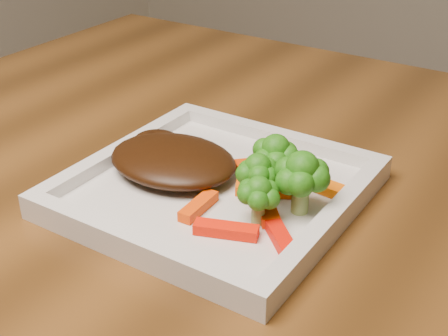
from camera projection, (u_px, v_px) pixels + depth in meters
The scene contains 13 objects.
plate at pixel (216, 192), 0.63m from camera, with size 0.27×0.27×0.01m, color silver.
steak at pixel (173, 160), 0.65m from camera, with size 0.14×0.11×0.03m, color black.
broccoli_0 at pixel (275, 155), 0.62m from camera, with size 0.05×0.05×0.07m, color #116713, non-canonical shape.
broccoli_1 at pixel (301, 182), 0.58m from camera, with size 0.06×0.06×0.06m, color #207814, non-canonical shape.
broccoli_2 at pixel (259, 195), 0.56m from camera, with size 0.04×0.04×0.06m, color #277413, non-canonical shape.
broccoli_3 at pixel (258, 173), 0.59m from camera, with size 0.05×0.05×0.06m, color #1F7112, non-canonical shape.
carrot_0 at pixel (226, 230), 0.55m from camera, with size 0.06×0.02×0.01m, color #FA1904.
carrot_1 at pixel (282, 241), 0.54m from camera, with size 0.05×0.01×0.01m, color red.
carrot_2 at pixel (199, 206), 0.59m from camera, with size 0.05×0.01×0.01m, color #F13F03.
carrot_3 at pixel (328, 188), 0.62m from camera, with size 0.06×0.02×0.01m, color #EE6103.
carrot_4 at pixel (264, 164), 0.66m from camera, with size 0.06×0.02×0.01m, color #D83703.
carrot_5 at pixel (265, 206), 0.59m from camera, with size 0.06×0.02×0.01m, color #FF3504.
carrot_6 at pixel (266, 190), 0.62m from camera, with size 0.06×0.02×0.01m, color #F95A04.
Camera 1 is at (0.09, -0.50, 1.08)m, focal length 50.00 mm.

